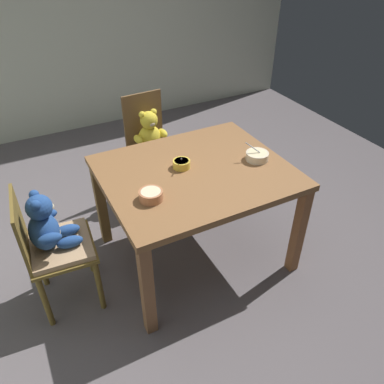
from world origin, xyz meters
The scene contains 7 objects.
ground_plane centered at (0.00, 0.00, -0.02)m, with size 5.20×5.20×0.04m.
dining_table centered at (0.00, 0.00, 0.65)m, with size 1.19×1.01×0.74m.
teddy_chair_near_left centered at (-0.95, 0.03, 0.55)m, with size 0.41×0.44×0.85m.
teddy_chair_far_center centered at (0.03, 0.87, 0.55)m, with size 0.40×0.39×0.92m.
porridge_bowl_cream_near_right centered at (0.43, -0.07, 0.77)m, with size 0.15×0.15×0.13m.
porridge_bowl_yellow_center centered at (-0.07, 0.07, 0.77)m, with size 0.11×0.12×0.11m.
porridge_bowl_terracotta_near_left centered at (-0.38, -0.16, 0.77)m, with size 0.14×0.14×0.06m.
Camera 1 is at (-0.98, -1.83, 2.06)m, focal length 35.52 mm.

